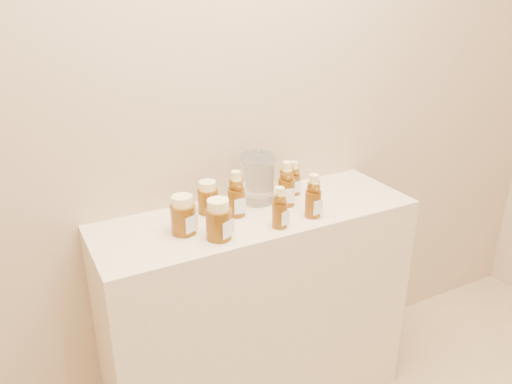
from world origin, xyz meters
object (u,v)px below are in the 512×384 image
bear_bottle_front_left (280,205)px  honey_jar_left (183,215)px  bear_bottle_back_left (236,191)px  glass_canister (258,177)px  display_table (258,314)px

bear_bottle_front_left → honey_jar_left: bearing=143.9°
bear_bottle_back_left → glass_canister: bearing=31.4°
bear_bottle_back_left → honey_jar_left: size_ratio=1.43×
display_table → bear_bottle_front_left: size_ratio=7.21×
bear_bottle_back_left → bear_bottle_front_left: (0.09, -0.15, -0.01)m
honey_jar_left → bear_bottle_front_left: bearing=-40.9°
display_table → bear_bottle_back_left: size_ratio=6.22×
bear_bottle_front_left → honey_jar_left: 0.33m
display_table → glass_canister: 0.56m
bear_bottle_back_left → glass_canister: size_ratio=0.94×
bear_bottle_back_left → honey_jar_left: bearing=-168.5°
bear_bottle_front_left → honey_jar_left: (-0.31, 0.11, -0.02)m
display_table → glass_canister: glass_canister is taller
bear_bottle_back_left → bear_bottle_front_left: bear_bottle_back_left is taller
honey_jar_left → bear_bottle_back_left: bearing=-10.6°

